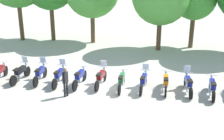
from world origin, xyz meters
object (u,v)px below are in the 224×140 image
at_px(motorcycle_3, 59,76).
at_px(motorcycle_6, 122,81).
at_px(motorcycle_0, 0,72).
at_px(motorcycle_5, 101,78).
at_px(motorcycle_9, 188,84).
at_px(person_1, 65,80).
at_px(motorcycle_8, 166,83).
at_px(motorcycle_4, 80,77).
at_px(motorcycle_2, 40,73).
at_px(motorcycle_7, 144,81).
at_px(motorcycle_1, 20,73).
at_px(motorcycle_10, 212,87).

xyz_separation_m(motorcycle_3, motorcycle_6, (3.66, -0.26, -0.01)).
distance_m(motorcycle_0, motorcycle_5, 6.12).
distance_m(motorcycle_3, motorcycle_9, 7.33).
distance_m(motorcycle_0, person_1, 4.82).
distance_m(motorcycle_8, person_1, 5.48).
relative_size(motorcycle_4, motorcycle_5, 1.00).
height_order(motorcycle_2, motorcycle_5, same).
relative_size(motorcycle_2, motorcycle_7, 1.00).
bearing_deg(motorcycle_1, motorcycle_3, -85.57).
bearing_deg(motorcycle_0, person_1, -114.82).
bearing_deg(motorcycle_10, motorcycle_4, 89.83).
bearing_deg(motorcycle_10, motorcycle_8, 86.23).
bearing_deg(motorcycle_8, motorcycle_7, 90.53).
bearing_deg(motorcycle_6, person_1, 117.92).
bearing_deg(motorcycle_4, motorcycle_9, -84.78).
bearing_deg(person_1, motorcycle_2, 172.51).
height_order(motorcycle_0, motorcycle_4, same).
distance_m(motorcycle_1, person_1, 3.73).
height_order(motorcycle_0, motorcycle_1, motorcycle_1).
bearing_deg(motorcycle_1, motorcycle_7, -84.40).
height_order(motorcycle_6, person_1, person_1).
bearing_deg(motorcycle_3, motorcycle_9, -87.98).
distance_m(motorcycle_2, motorcycle_10, 9.80).
relative_size(motorcycle_1, motorcycle_10, 0.99).
bearing_deg(motorcycle_2, motorcycle_8, -92.74).
bearing_deg(motorcycle_3, motorcycle_8, -87.88).
bearing_deg(motorcycle_7, motorcycle_1, 94.52).
relative_size(motorcycle_6, motorcycle_8, 1.00).
relative_size(motorcycle_2, motorcycle_3, 1.00).
relative_size(motorcycle_8, motorcycle_9, 1.00).
distance_m(motorcycle_6, motorcycle_8, 2.44).
bearing_deg(motorcycle_3, motorcycle_1, 90.09).
xyz_separation_m(motorcycle_1, person_1, (3.26, -1.77, 0.43)).
bearing_deg(motorcycle_10, person_1, 101.43).
distance_m(motorcycle_1, motorcycle_5, 4.89).
distance_m(motorcycle_5, motorcycle_8, 3.67).
distance_m(motorcycle_9, person_1, 6.65).
xyz_separation_m(motorcycle_8, motorcycle_9, (1.22, -0.06, 0.01)).
relative_size(motorcycle_2, motorcycle_5, 1.00).
xyz_separation_m(motorcycle_4, person_1, (-0.40, -1.55, 0.45)).
xyz_separation_m(motorcycle_4, motorcycle_7, (3.67, -0.15, 0.01)).
bearing_deg(motorcycle_9, motorcycle_6, 85.33).
height_order(motorcycle_7, motorcycle_9, same).
distance_m(motorcycle_10, person_1, 7.82).
bearing_deg(motorcycle_10, motorcycle_5, 88.54).
distance_m(motorcycle_0, motorcycle_6, 7.34).
relative_size(motorcycle_5, motorcycle_9, 1.00).
relative_size(motorcycle_5, motorcycle_7, 1.00).
xyz_separation_m(motorcycle_3, motorcycle_10, (8.55, -0.54, -0.01)).
relative_size(motorcycle_3, person_1, 1.34).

